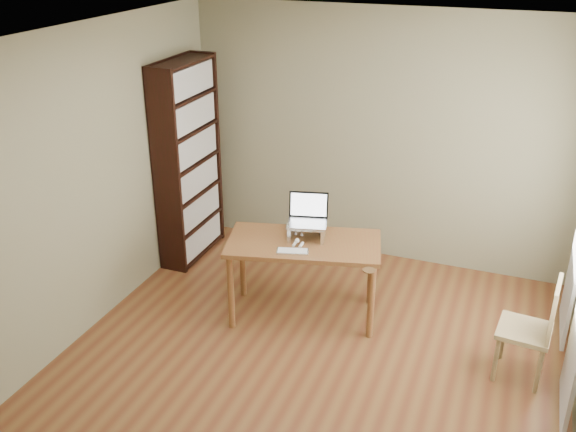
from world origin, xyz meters
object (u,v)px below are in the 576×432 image
(desk, at_px, (304,252))
(chair, at_px, (535,326))
(bookshelf, at_px, (188,162))
(cat, at_px, (305,230))
(laptop, at_px, (309,215))
(keyboard, at_px, (293,251))

(desk, distance_m, chair, 1.98)
(bookshelf, relative_size, cat, 4.52)
(laptop, xyz_separation_m, chair, (1.96, -0.34, -0.47))
(keyboard, bearing_deg, desk, 67.96)
(desk, height_order, cat, cat)
(bookshelf, relative_size, laptop, 5.30)
(desk, xyz_separation_m, chair, (1.96, -0.20, -0.17))
(chair, bearing_deg, laptop, 175.48)
(desk, height_order, laptop, laptop)
(desk, relative_size, cat, 3.14)
(laptop, relative_size, keyboard, 1.36)
(chair, bearing_deg, bookshelf, 170.51)
(desk, relative_size, laptop, 3.68)
(desk, xyz_separation_m, keyboard, (-0.02, -0.22, 0.11))
(keyboard, bearing_deg, cat, 74.24)
(laptop, distance_m, keyboard, 0.41)
(bookshelf, bearing_deg, desk, -25.46)
(keyboard, height_order, chair, chair)
(cat, bearing_deg, desk, -79.33)
(laptop, distance_m, chair, 2.05)
(keyboard, height_order, cat, cat)
(bookshelf, xyz_separation_m, chair, (3.49, -0.93, -0.57))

